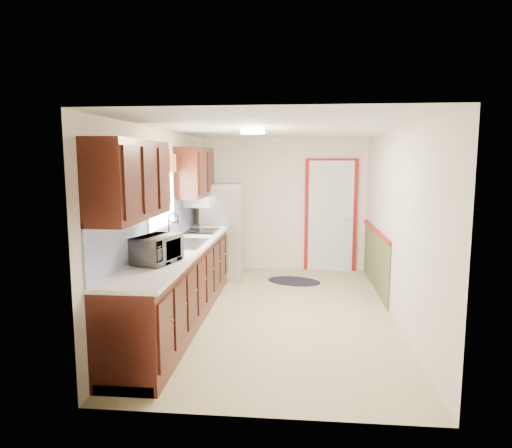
# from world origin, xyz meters

# --- Properties ---
(room_shell) EXTENTS (3.20, 5.20, 2.52)m
(room_shell) POSITION_xyz_m (0.00, 0.00, 1.20)
(room_shell) COLOR tan
(room_shell) RESTS_ON ground
(kitchen_run) EXTENTS (0.63, 4.00, 2.20)m
(kitchen_run) POSITION_xyz_m (-1.24, -0.29, 0.81)
(kitchen_run) COLOR #36130C
(kitchen_run) RESTS_ON ground
(back_wall_trim) EXTENTS (1.12, 2.30, 2.08)m
(back_wall_trim) POSITION_xyz_m (0.99, 2.21, 0.89)
(back_wall_trim) COLOR maroon
(back_wall_trim) RESTS_ON ground
(ceiling_fixture) EXTENTS (0.30, 0.30, 0.06)m
(ceiling_fixture) POSITION_xyz_m (-0.30, -0.20, 2.36)
(ceiling_fixture) COLOR #FFD88C
(ceiling_fixture) RESTS_ON room_shell
(microwave) EXTENTS (0.41, 0.57, 0.35)m
(microwave) POSITION_xyz_m (-1.20, -1.26, 1.11)
(microwave) COLOR white
(microwave) RESTS_ON kitchen_run
(refrigerator) EXTENTS (0.75, 0.72, 1.62)m
(refrigerator) POSITION_xyz_m (-1.02, 1.75, 0.81)
(refrigerator) COLOR #B7B7BC
(refrigerator) RESTS_ON ground
(rug) EXTENTS (1.01, 0.80, 0.01)m
(rug) POSITION_xyz_m (0.21, 1.60, 0.01)
(rug) COLOR black
(rug) RESTS_ON ground
(cooktop) EXTENTS (0.45, 0.54, 0.02)m
(cooktop) POSITION_xyz_m (-1.19, 0.87, 0.95)
(cooktop) COLOR black
(cooktop) RESTS_ON kitchen_run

